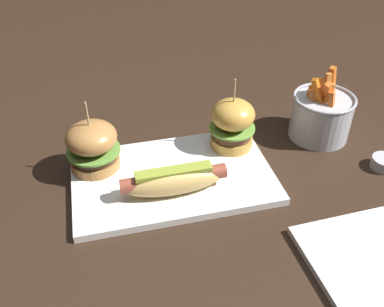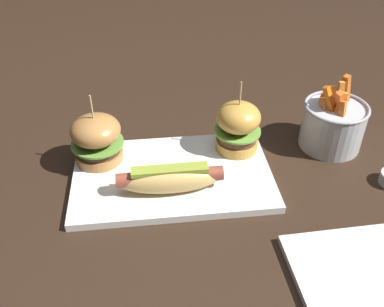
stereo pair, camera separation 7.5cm
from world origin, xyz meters
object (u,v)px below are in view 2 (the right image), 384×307
(hot_dog, at_px, (170,178))
(side_plate, at_px, (356,278))
(slider_right, at_px, (238,126))
(platter_main, at_px, (173,176))
(slider_left, at_px, (97,138))
(fries_bucket, at_px, (333,124))

(hot_dog, xyz_separation_m, side_plate, (0.24, -0.20, -0.03))
(slider_right, distance_m, side_plate, 0.33)
(hot_dog, height_order, side_plate, hot_dog)
(platter_main, bearing_deg, slider_left, 156.53)
(fries_bucket, height_order, side_plate, fries_bucket)
(platter_main, height_order, slider_left, slider_left)
(slider_right, relative_size, side_plate, 0.83)
(platter_main, distance_m, fries_bucket, 0.33)
(platter_main, xyz_separation_m, fries_bucket, (0.32, 0.07, 0.04))
(fries_bucket, distance_m, side_plate, 0.33)
(platter_main, relative_size, hot_dog, 1.98)
(platter_main, xyz_separation_m, slider_left, (-0.13, 0.06, 0.05))
(slider_left, xyz_separation_m, slider_right, (0.26, 0.00, 0.00))
(side_plate, bearing_deg, hot_dog, 140.07)
(slider_right, bearing_deg, slider_left, -179.25)
(hot_dog, xyz_separation_m, slider_left, (-0.12, 0.10, 0.02))
(slider_right, height_order, fries_bucket, slider_right)
(slider_right, height_order, side_plate, slider_right)
(platter_main, distance_m, hot_dog, 0.06)
(slider_left, xyz_separation_m, side_plate, (0.37, -0.31, -0.05))
(hot_dog, relative_size, slider_left, 1.33)
(hot_dog, xyz_separation_m, fries_bucket, (0.33, 0.11, 0.01))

